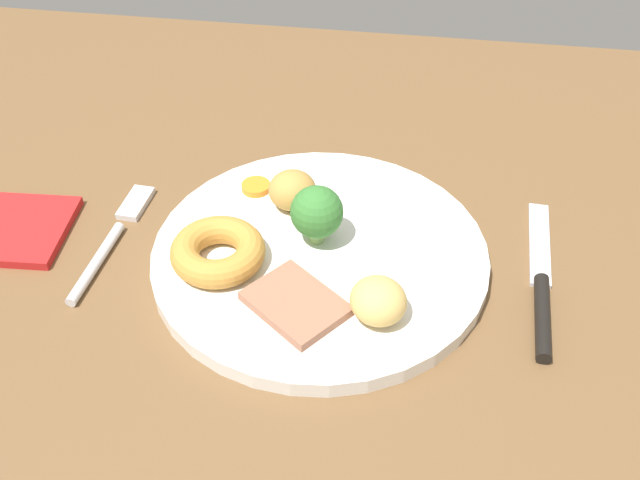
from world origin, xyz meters
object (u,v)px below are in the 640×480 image
at_px(roast_potato_left, 378,301).
at_px(yorkshire_pudding, 218,251).
at_px(broccoli_floret, 317,212).
at_px(dinner_plate, 320,255).
at_px(folded_napkin, 5,228).
at_px(meat_slice_main, 296,303).
at_px(roast_potato_right, 290,190).
at_px(knife, 541,288).
at_px(fork, 114,237).
at_px(carrot_coin_front, 256,187).

bearing_deg(roast_potato_left, yorkshire_pudding, 163.43).
bearing_deg(broccoli_floret, roast_potato_left, -53.46).
distance_m(dinner_plate, folded_napkin, 0.28).
bearing_deg(broccoli_floret, meat_slice_main, -92.95).
relative_size(roast_potato_right, folded_napkin, 0.38).
bearing_deg(broccoli_floret, roast_potato_right, 125.72).
distance_m(dinner_plate, broccoli_floret, 0.04).
xyz_separation_m(meat_slice_main, yorkshire_pudding, (-0.07, 0.04, 0.01)).
bearing_deg(knife, broccoli_floret, 86.84).
relative_size(fork, folded_napkin, 1.39).
bearing_deg(carrot_coin_front, meat_slice_main, -66.12).
height_order(roast_potato_right, knife, roast_potato_right).
xyz_separation_m(yorkshire_pudding, knife, (0.26, 0.02, -0.02)).
distance_m(meat_slice_main, fork, 0.19).
distance_m(carrot_coin_front, folded_napkin, 0.22).
xyz_separation_m(yorkshire_pudding, roast_potato_left, (0.13, -0.04, 0.00)).
bearing_deg(carrot_coin_front, folded_napkin, -160.25).
bearing_deg(fork, broccoli_floret, -82.87).
bearing_deg(yorkshire_pudding, meat_slice_main, -29.52).
relative_size(meat_slice_main, roast_potato_right, 1.73).
height_order(roast_potato_left, carrot_coin_front, roast_potato_left).
bearing_deg(meat_slice_main, knife, 17.34).
height_order(roast_potato_left, broccoli_floret, broccoli_floret).
bearing_deg(meat_slice_main, fork, 158.63).
distance_m(meat_slice_main, knife, 0.20).
distance_m(yorkshire_pudding, folded_napkin, 0.20).
xyz_separation_m(roast_potato_left, carrot_coin_front, (-0.12, 0.14, -0.01)).
bearing_deg(knife, meat_slice_main, 110.27).
bearing_deg(broccoli_floret, dinner_plate, -68.91).
relative_size(meat_slice_main, yorkshire_pudding, 0.95).
distance_m(roast_potato_right, broccoli_floret, 0.05).
bearing_deg(meat_slice_main, broccoli_floret, 87.05).
xyz_separation_m(roast_potato_left, folded_napkin, (-0.33, 0.06, -0.03)).
relative_size(meat_slice_main, carrot_coin_front, 2.78).
relative_size(meat_slice_main, broccoli_floret, 1.38).
distance_m(meat_slice_main, roast_potato_right, 0.12).
bearing_deg(knife, roast_potato_left, 117.69).
bearing_deg(knife, dinner_plate, 90.19).
distance_m(roast_potato_right, carrot_coin_front, 0.04).
bearing_deg(meat_slice_main, dinner_plate, 82.97).
xyz_separation_m(roast_potato_left, broccoli_floret, (-0.06, 0.08, 0.01)).
relative_size(dinner_plate, folded_napkin, 2.53).
bearing_deg(fork, yorkshire_pudding, -101.66).
height_order(dinner_plate, folded_napkin, dinner_plate).
height_order(meat_slice_main, yorkshire_pudding, yorkshire_pudding).
bearing_deg(fork, roast_potato_left, -102.46).
xyz_separation_m(carrot_coin_front, knife, (0.25, -0.08, -0.01)).
relative_size(carrot_coin_front, fork, 0.17).
distance_m(roast_potato_right, folded_napkin, 0.25).
xyz_separation_m(meat_slice_main, folded_napkin, (-0.27, 0.06, -0.01)).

